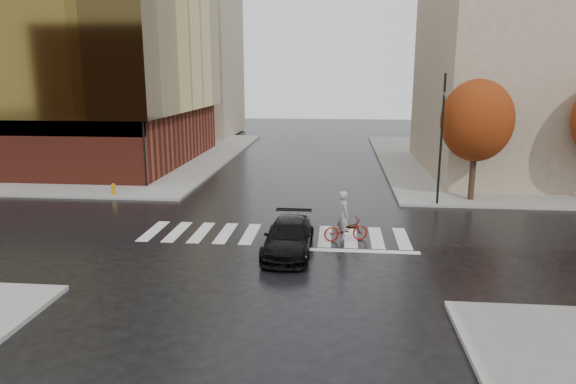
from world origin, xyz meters
name	(u,v)px	position (x,y,z in m)	size (l,w,h in m)	color
ground	(274,238)	(0.00, 0.00, 0.00)	(120.00, 120.00, 0.00)	black
sidewalk_nw	(63,155)	(-21.00, 21.00, 0.07)	(30.00, 30.00, 0.15)	gray
sidewalk_ne	(571,162)	(21.00, 21.00, 0.07)	(30.00, 30.00, 0.15)	gray
crosswalk	(275,235)	(0.00, 0.50, 0.01)	(12.00, 3.00, 0.01)	silver
office_glass	(20,55)	(-22.00, 17.99, 8.28)	(27.00, 19.00, 16.00)	maroon
building_ne_tan	(552,40)	(17.00, 17.00, 9.15)	(16.00, 16.00, 18.00)	gray
building_nw_far	(172,44)	(-16.00, 37.00, 10.15)	(14.00, 12.00, 20.00)	gray
tree_ne_a	(477,121)	(10.00, 7.40, 4.46)	(3.80, 3.80, 6.50)	black
sedan	(289,237)	(0.82, -1.80, 0.65)	(1.82, 4.47, 1.30)	black
cyclist	(345,224)	(3.04, -0.03, 0.73)	(2.00, 1.14, 2.15)	maroon
traffic_light_nw	(143,124)	(-9.00, 9.00, 3.96)	(0.18, 0.16, 6.79)	black
traffic_light_ne	(442,132)	(8.00, 6.30, 3.96)	(0.16, 0.19, 6.79)	black
fire_hydrant	(113,189)	(-10.00, 6.50, 0.52)	(0.24, 0.24, 0.67)	#B87F0A
manhole	(351,227)	(3.36, 2.00, 0.01)	(0.64, 0.64, 0.01)	#402F17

